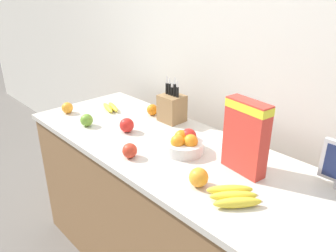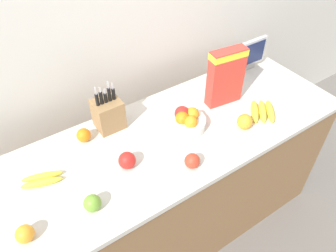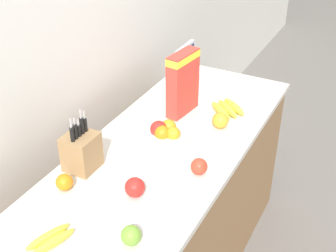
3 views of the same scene
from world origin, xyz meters
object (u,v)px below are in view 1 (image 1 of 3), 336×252
banana_bunch_right (110,107)px  apple_middle (130,151)px  cereal_box (246,134)px  orange_back_center (67,108)px  apple_near_bananas (127,125)px  orange_near_bowl (199,177)px  apple_rightmost (87,120)px  knife_block (172,108)px  fruit_bowl (184,143)px  banana_bunch_left (233,196)px  orange_mid_left (152,110)px

banana_bunch_right → apple_middle: size_ratio=2.67×
cereal_box → orange_back_center: size_ratio=4.60×
apple_near_bananas → orange_near_bowl: same height
apple_middle → orange_back_center: size_ratio=1.02×
apple_rightmost → apple_near_bananas: size_ratio=0.90×
knife_block → fruit_bowl: 0.41m
apple_middle → apple_rightmost: bearing=174.5°
banana_bunch_left → orange_mid_left: (-0.90, 0.36, 0.02)m
banana_bunch_right → apple_rightmost: size_ratio=2.64×
banana_bunch_left → orange_back_center: size_ratio=3.06×
apple_rightmost → apple_near_bananas: 0.26m
orange_mid_left → cereal_box: bearing=-10.5°
cereal_box → apple_near_bananas: 0.72m
orange_back_center → banana_bunch_right: bearing=59.6°
apple_near_bananas → knife_block: bearing=79.2°
cereal_box → apple_middle: size_ratio=4.53×
apple_near_bananas → orange_mid_left: size_ratio=1.15×
knife_block → apple_near_bananas: 0.31m
banana_bunch_right → apple_near_bananas: 0.39m
cereal_box → apple_rightmost: (-0.93, -0.25, -0.14)m
banana_bunch_left → apple_rightmost: bearing=-177.9°
cereal_box → apple_near_bananas: cereal_box is taller
fruit_bowl → orange_near_bowl: 0.31m
banana_bunch_left → knife_block: bearing=152.8°
banana_bunch_right → apple_middle: 0.69m
orange_near_bowl → orange_mid_left: (-0.74, 0.38, -0.01)m
fruit_bowl → apple_near_bananas: bearing=-170.3°
apple_rightmost → orange_mid_left: apple_rightmost is taller
apple_middle → orange_back_center: bearing=175.2°
cereal_box → knife_block: bearing=172.5°
knife_block → orange_mid_left: bearing=-171.3°
fruit_bowl → apple_near_bananas: (-0.39, -0.07, -0.00)m
orange_back_center → orange_near_bowl: bearing=-0.1°
apple_near_bananas → orange_mid_left: (-0.10, 0.28, -0.01)m
orange_mid_left → knife_block: bearing=8.7°
fruit_bowl → orange_mid_left: (-0.49, 0.21, -0.01)m
knife_block → apple_rightmost: bearing=-124.3°
banana_bunch_right → fruit_bowl: bearing=-5.0°
fruit_bowl → apple_rightmost: 0.65m
knife_block → apple_middle: bearing=-67.5°
fruit_bowl → orange_back_center: bearing=-169.1°
knife_block → orange_back_center: bearing=-144.1°
apple_middle → orange_back_center: 0.76m
knife_block → fruit_bowl: bearing=-35.0°
fruit_bowl → banana_bunch_left: size_ratio=0.92×
fruit_bowl → orange_mid_left: fruit_bowl is taller
orange_mid_left → apple_near_bananas: bearing=-70.3°
cereal_box → orange_near_bowl: bearing=-95.5°
banana_bunch_left → orange_mid_left: size_ratio=3.10×
apple_rightmost → orange_back_center: size_ratio=1.03×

